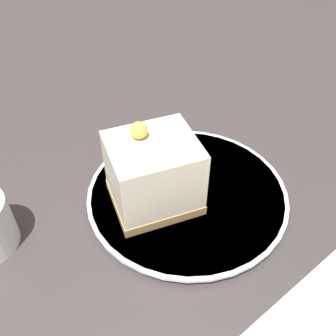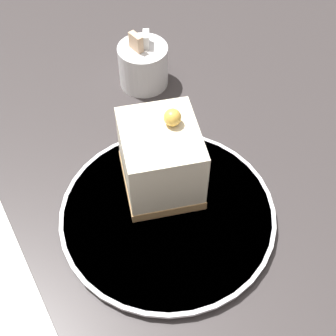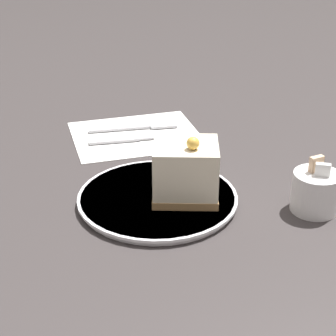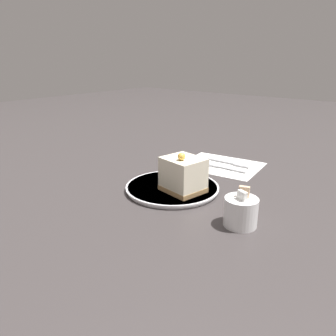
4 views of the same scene
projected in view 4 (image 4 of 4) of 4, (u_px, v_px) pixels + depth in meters
name	position (u px, v px, depth m)	size (l,w,h in m)	color
ground_plane	(189.00, 192.00, 0.79)	(4.00, 4.00, 0.00)	#383333
plate	(172.00, 188.00, 0.80)	(0.23, 0.23, 0.01)	white
cake_slice	(182.00, 174.00, 0.76)	(0.10, 0.10, 0.10)	#AD8451
napkin	(221.00, 165.00, 0.99)	(0.21, 0.24, 0.00)	white
fork	(229.00, 163.00, 1.00)	(0.02, 0.16, 0.00)	#B2B2B7
knife	(213.00, 165.00, 0.97)	(0.02, 0.18, 0.00)	#B2B2B7
sugar_bowl	(241.00, 211.00, 0.63)	(0.07, 0.07, 0.08)	white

